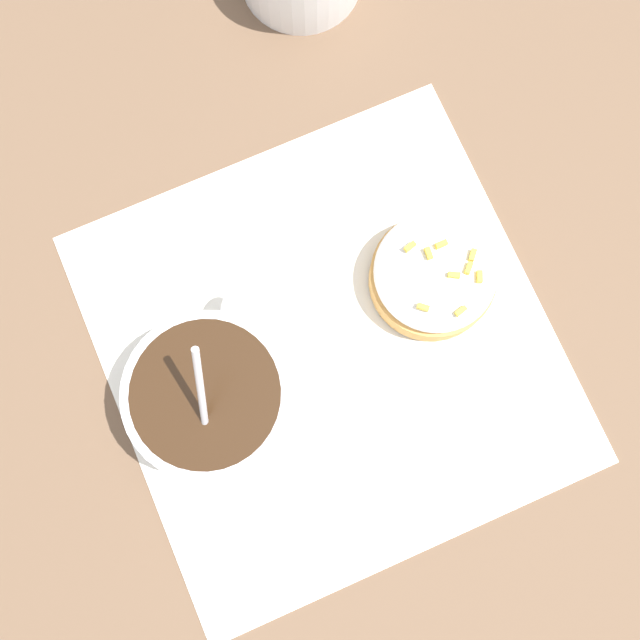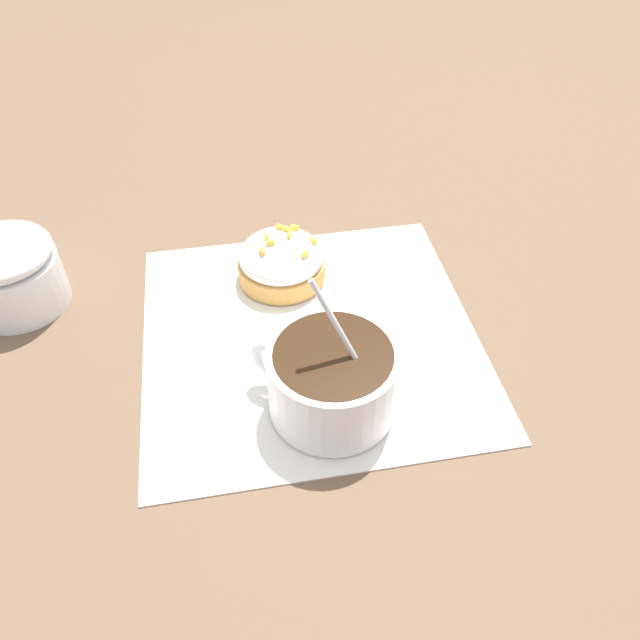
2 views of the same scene
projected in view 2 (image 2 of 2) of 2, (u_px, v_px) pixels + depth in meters
ground_plane at (310, 336)px, 0.52m from camera, size 3.00×3.00×0.00m
paper_napkin at (310, 335)px, 0.52m from camera, size 0.28×0.29×0.00m
coffee_cup at (337, 376)px, 0.44m from camera, size 0.09×0.11×0.12m
frosted_pastry at (281, 261)px, 0.55m from camera, size 0.08×0.08×0.04m
sugar_bowl at (9, 271)px, 0.52m from camera, size 0.08×0.08×0.07m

